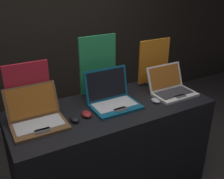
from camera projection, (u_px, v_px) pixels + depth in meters
wall_back at (47, 13)px, 3.22m from camera, size 8.00×0.05×2.80m
display_counter at (112, 149)px, 2.32m from camera, size 1.66×0.68×0.86m
laptop_front at (37, 117)px, 1.87m from camera, size 0.38×0.35×0.25m
mouse_front at (74, 119)px, 1.92m from camera, size 0.06×0.11×0.04m
promo_stand_front at (29, 90)px, 1.95m from camera, size 0.33×0.07×0.41m
laptop_middle at (112, 97)px, 2.14m from camera, size 0.38×0.32×0.28m
mouse_middle at (87, 114)px, 1.99m from camera, size 0.07×0.10×0.03m
promo_stand_middle at (98, 67)px, 2.26m from camera, size 0.34×0.07×0.53m
laptop_back at (171, 87)px, 2.35m from camera, size 0.37×0.32×0.23m
mouse_back at (156, 101)px, 2.20m from camera, size 0.06×0.09×0.03m
promo_stand_back at (154, 63)px, 2.50m from camera, size 0.33×0.07×0.44m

